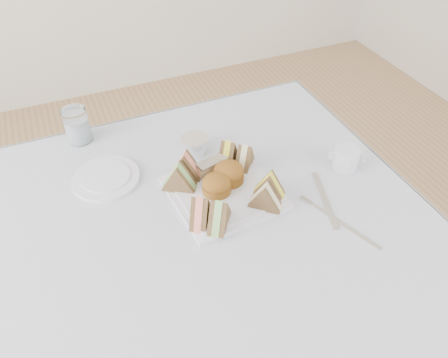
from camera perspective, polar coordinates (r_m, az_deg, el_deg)
name	(u,v)px	position (r m, az deg, el deg)	size (l,w,h in m)	color
table	(216,318)	(1.30, -1.11, -17.70)	(0.90, 0.90, 0.74)	brown
tablecloth	(213,231)	(0.99, -1.39, -6.84)	(1.02, 1.02, 0.01)	silver
serving_plate	(224,192)	(1.07, 0.00, -1.75)	(0.25, 0.25, 0.01)	silver
sandwich_fl_a	(200,208)	(0.97, -3.12, -3.86)	(0.08, 0.04, 0.07)	brown
sandwich_fl_b	(219,213)	(0.96, -0.63, -4.41)	(0.08, 0.04, 0.07)	brown
sandwich_fr_a	(270,184)	(1.04, 5.98, -0.59)	(0.07, 0.03, 0.07)	brown
sandwich_fr_b	(265,195)	(1.00, 5.42, -2.14)	(0.08, 0.04, 0.07)	brown
sandwich_bl_a	(179,176)	(1.05, -5.91, 0.37)	(0.08, 0.04, 0.08)	brown
sandwich_bl_b	(186,165)	(1.08, -5.04, 1.87)	(0.08, 0.04, 0.08)	brown
sandwich_br_a	(245,155)	(1.11, 2.72, 3.11)	(0.08, 0.04, 0.07)	brown
sandwich_br_b	(228,152)	(1.12, 0.54, 3.58)	(0.08, 0.04, 0.07)	brown
scone_left	(217,185)	(1.04, -0.97, -0.73)	(0.07, 0.07, 0.05)	brown
scone_right	(229,173)	(1.07, 0.60, 0.80)	(0.08, 0.08, 0.05)	brown
pastry_slice	(212,166)	(1.10, -1.61, 1.65)	(0.08, 0.03, 0.04)	beige
side_plate	(106,178)	(1.15, -15.15, 0.13)	(0.17, 0.17, 0.01)	silver
water_glass	(77,125)	(1.28, -18.66, 6.66)	(0.07, 0.07, 0.10)	white
tea_strainer	(195,145)	(1.19, -3.83, 4.44)	(0.08, 0.08, 0.04)	white
knife	(325,200)	(1.08, 13.02, -2.68)	(0.02, 0.20, 0.00)	white
fork	(345,226)	(1.03, 15.47, -5.91)	(0.01, 0.19, 0.00)	white
creamer_jug	(346,158)	(1.17, 15.66, 2.65)	(0.07, 0.07, 0.06)	silver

